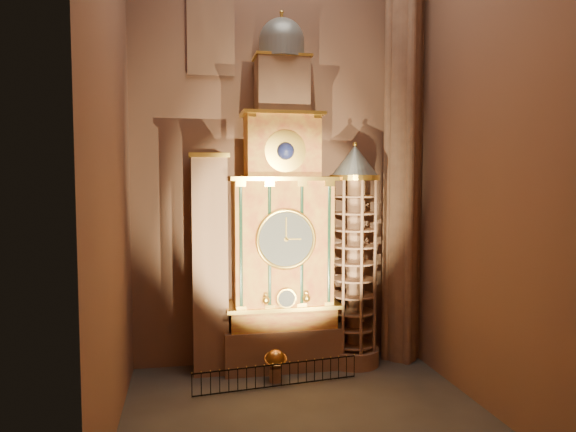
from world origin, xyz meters
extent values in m
plane|color=#383330|center=(0.00, 0.00, 0.00)|extent=(14.00, 14.00, 0.00)
plane|color=brown|center=(0.00, 6.00, 11.00)|extent=(22.00, 0.00, 22.00)
plane|color=brown|center=(-7.00, 0.00, 11.00)|extent=(0.00, 22.00, 22.00)
plane|color=brown|center=(7.00, 0.00, 11.00)|extent=(0.00, 22.00, 22.00)
cube|color=#8C634C|center=(0.00, 5.00, 1.00)|extent=(5.60, 2.20, 2.00)
cube|color=maroon|center=(0.00, 5.00, 2.50)|extent=(5.00, 2.00, 1.00)
cube|color=gold|center=(0.00, 4.95, 3.05)|extent=(5.40, 2.30, 0.18)
cube|color=maroon|center=(0.00, 5.00, 6.00)|extent=(4.60, 2.00, 6.00)
cylinder|color=black|center=(-2.05, 4.14, 6.00)|extent=(0.32, 0.32, 5.60)
cylinder|color=black|center=(-0.75, 4.14, 6.00)|extent=(0.32, 0.32, 5.60)
cylinder|color=black|center=(0.75, 4.14, 6.00)|extent=(0.32, 0.32, 5.60)
cylinder|color=black|center=(2.05, 4.14, 6.00)|extent=(0.32, 0.32, 5.60)
cube|color=gold|center=(0.00, 4.95, 9.05)|extent=(5.00, 2.25, 0.18)
cylinder|color=#2D3033|center=(0.00, 3.99, 6.30)|extent=(2.60, 0.12, 2.60)
torus|color=gold|center=(0.00, 3.94, 6.30)|extent=(2.80, 0.16, 2.80)
cylinder|color=gold|center=(0.00, 3.84, 3.60)|extent=(0.90, 0.10, 0.90)
sphere|color=gold|center=(-0.95, 3.89, 3.55)|extent=(0.36, 0.36, 0.36)
sphere|color=gold|center=(0.95, 3.89, 3.55)|extent=(0.36, 0.36, 0.36)
cube|color=maroon|center=(0.00, 5.00, 10.50)|extent=(3.40, 1.80, 3.00)
sphere|color=#0C173E|center=(0.00, 4.09, 10.30)|extent=(0.80, 0.80, 0.80)
cube|color=gold|center=(0.00, 4.95, 12.05)|extent=(3.80, 2.00, 0.15)
cube|color=#8C634C|center=(0.00, 5.00, 13.30)|extent=(2.40, 1.60, 2.60)
sphere|color=slate|center=(0.00, 5.00, 15.40)|extent=(2.10, 2.10, 2.10)
cylinder|color=gold|center=(0.00, 5.00, 16.30)|extent=(0.14, 0.14, 0.80)
cube|color=#8C634C|center=(-3.40, 5.00, 5.00)|extent=(1.60, 1.40, 10.00)
cube|color=gold|center=(-3.40, 4.58, 3.00)|extent=(1.35, 0.10, 2.10)
cube|color=#471813|center=(-3.40, 4.52, 3.00)|extent=(1.05, 0.04, 1.75)
cube|color=gold|center=(-3.40, 4.58, 5.60)|extent=(1.35, 0.10, 2.10)
cube|color=#471813|center=(-3.40, 4.52, 5.60)|extent=(1.05, 0.04, 1.75)
cube|color=gold|center=(-3.40, 4.58, 8.20)|extent=(1.35, 0.10, 2.10)
cube|color=#471813|center=(-3.40, 4.52, 8.20)|extent=(1.05, 0.04, 1.75)
cube|color=gold|center=(-3.40, 5.00, 10.10)|extent=(1.80, 1.60, 0.20)
cylinder|color=#8C634C|center=(3.50, 4.70, 0.40)|extent=(2.50, 2.50, 0.80)
cylinder|color=#8C634C|center=(3.50, 4.70, 4.90)|extent=(0.70, 0.70, 8.20)
cylinder|color=gold|center=(3.50, 4.70, 9.10)|extent=(2.40, 2.40, 0.25)
cone|color=slate|center=(3.50, 4.70, 9.90)|extent=(2.30, 2.30, 1.50)
sphere|color=gold|center=(3.50, 4.70, 10.70)|extent=(0.20, 0.20, 0.20)
cylinder|color=#8C634C|center=(6.10, 5.00, 11.00)|extent=(1.60, 1.60, 22.00)
cylinder|color=#8C634C|center=(6.90, 5.00, 11.00)|extent=(0.44, 0.44, 22.00)
cylinder|color=#8C634C|center=(5.30, 5.00, 11.00)|extent=(0.44, 0.44, 22.00)
cylinder|color=#8C634C|center=(6.10, 5.80, 11.00)|extent=(0.44, 0.44, 22.00)
cylinder|color=#8C634C|center=(6.10, 4.20, 11.00)|extent=(0.44, 0.44, 22.00)
cube|color=navy|center=(-3.20, 5.94, 16.50)|extent=(2.00, 0.10, 5.00)
cube|color=#8C634C|center=(-3.20, 5.88, 16.50)|extent=(2.20, 0.06, 5.20)
cylinder|color=#8C634C|center=(-0.62, 3.21, 0.32)|extent=(0.55, 0.55, 0.64)
sphere|color=#B87634|center=(-0.62, 3.21, 1.05)|extent=(0.83, 0.83, 0.83)
torus|color=#B87634|center=(-0.62, 3.21, 1.05)|extent=(1.08, 1.02, 0.44)
cube|color=black|center=(-0.68, 2.52, 1.03)|extent=(7.27, 0.85, 0.04)
cube|color=black|center=(-0.68, 2.52, 0.09)|extent=(7.27, 0.85, 0.04)
camera|label=1|loc=(-4.46, -18.79, 8.98)|focal=32.00mm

